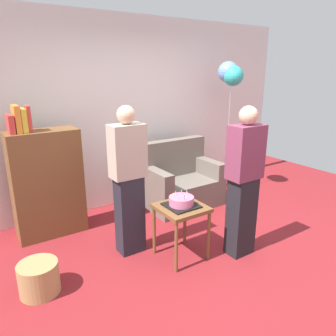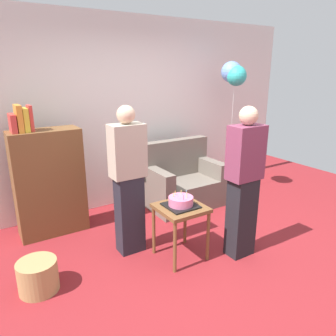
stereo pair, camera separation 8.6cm
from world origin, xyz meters
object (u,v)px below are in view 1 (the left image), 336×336
Objects in this scene: handbag at (242,204)px; person_holding_cake at (244,182)px; bookshelf at (47,182)px; side_table at (181,214)px; birthday_cake at (181,202)px; wicker_basket at (39,278)px; person_blowing_candles at (129,181)px; balloon_bunch at (231,74)px; couch at (181,183)px.

person_holding_cake is at bearing -138.12° from handbag.
bookshelf reaches higher than handbag.
birthday_cake is at bearing -107.95° from side_table.
person_holding_cake is (0.59, -0.30, 0.19)m from birthday_cake.
person_blowing_candles is at bearing 9.85° from wicker_basket.
balloon_bunch is (1.69, 1.11, 1.40)m from side_table.
bookshelf is (-1.87, 0.16, 0.33)m from couch.
bookshelf is at bearing 127.86° from side_table.
handbag is (1.43, 0.46, -0.40)m from side_table.
side_table reaches higher than wicker_basket.
birthday_cake is (-0.84, -1.17, 0.30)m from couch.
bookshelf is 2.30m from person_holding_cake.
couch reaches higher than wicker_basket.
birthday_cake is 0.15× the size of balloon_bunch.
couch is 1.78m from balloon_bunch.
handbag is at bearing -6.85° from person_blowing_candles.
birthday_cake is 0.89× the size of wicker_basket.
person_blowing_candles is 0.78× the size of balloon_bunch.
wicker_basket is 3.69m from balloon_bunch.
birthday_cake is 0.20× the size of person_holding_cake.
birthday_cake is (-0.00, -0.00, 0.14)m from side_table.
birthday_cake is 0.69m from person_holding_cake.
wicker_basket is at bearing -175.50° from handbag.
balloon_bunch is at bearing 33.17° from birthday_cake.
person_blowing_candles is 1.00× the size of person_holding_cake.
birthday_cake is at bearing -54.07° from person_blowing_candles.
wicker_basket is (-1.03, -0.18, -0.68)m from person_blowing_candles.
side_table is 0.74m from person_holding_cake.
wicker_basket is 1.29× the size of handbag.
person_blowing_candles is at bearing 134.22° from birthday_cake.
bookshelf is at bearing 116.31° from person_blowing_candles.
couch is 1.47m from birthday_cake.
bookshelf is at bearing 175.08° from couch.
person_holding_cake is (1.62, -1.63, 0.16)m from bookshelf.
bookshelf reaches higher than couch.
balloon_bunch reaches higher than person_blowing_candles.
person_holding_cake is at bearing -27.27° from side_table.
side_table is 0.66m from person_blowing_candles.
person_blowing_candles is (-0.40, 0.41, 0.19)m from birthday_cake.
birthday_cake is 1.14× the size of handbag.
person_blowing_candles and person_holding_cake have the same top height.
wicker_basket is at bearing -178.43° from person_blowing_candles.
person_holding_cake is at bearing -44.15° from person_blowing_candles.
balloon_bunch is at bearing 15.67° from wicker_basket.
person_blowing_candles is 5.82× the size of handbag.
bookshelf is 4.44× the size of wicker_basket.
balloon_bunch is at bearing 10.15° from person_blowing_candles.
birthday_cake is (1.03, -1.33, -0.03)m from bookshelf.
balloon_bunch reaches higher than wicker_basket.
couch is 0.53× the size of balloon_bunch.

